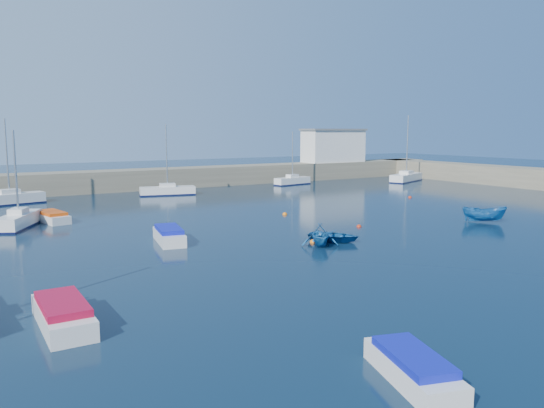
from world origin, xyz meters
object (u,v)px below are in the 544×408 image
sailboat_7 (292,181)px  sailboat_8 (406,177)px  harbor_office (333,146)px  dinghy_center (334,236)px  motorboat_0 (63,314)px  dinghy_left (320,235)px  motorboat_3 (413,368)px  sailboat_5 (10,198)px  motorboat_2 (52,217)px  sailboat_6 (168,190)px  motorboat_1 (169,235)px  sailboat_3 (19,220)px  dinghy_right (484,214)px

sailboat_7 → sailboat_8: size_ratio=0.76×
harbor_office → dinghy_center: size_ratio=2.86×
harbor_office → dinghy_center: 49.71m
sailboat_7 → motorboat_0: (-37.98, -41.06, -0.08)m
dinghy_center → dinghy_left: dinghy_left is taller
sailboat_7 → motorboat_3: (-29.73, -51.52, -0.14)m
harbor_office → sailboat_8: sailboat_8 is taller
sailboat_5 → dinghy_center: size_ratio=2.53×
motorboat_3 → motorboat_2: bearing=114.1°
sailboat_6 → motorboat_3: size_ratio=1.96×
harbor_office → dinghy_left: (-31.96, -39.76, -4.35)m
motorboat_1 → dinghy_left: 10.30m
sailboat_7 → dinghy_left: 40.20m
sailboat_7 → motorboat_3: size_ratio=1.75×
motorboat_1 → harbor_office: bearing=50.2°
motorboat_1 → motorboat_3: (-0.87, -23.26, -0.06)m
sailboat_6 → sailboat_7: (19.43, 2.46, 0.02)m
sailboat_6 → motorboat_3: bearing=-178.5°
sailboat_3 → sailboat_6: (17.56, 14.24, -0.06)m
motorboat_1 → dinghy_center: bearing=-19.2°
sailboat_7 → motorboat_2: (-34.34, -15.29, -0.15)m
dinghy_center → motorboat_2: bearing=90.3°
motorboat_2 → motorboat_1: bearing=-78.1°
sailboat_5 → motorboat_2: 13.69m
motorboat_3 → dinghy_right: 31.45m
motorboat_1 → dinghy_right: bearing=-2.9°
sailboat_8 → dinghy_right: 35.81m
sailboat_5 → motorboat_0: bearing=165.5°
harbor_office → sailboat_7: bearing=-155.0°
sailboat_5 → dinghy_right: 46.21m
motorboat_1 → motorboat_3: size_ratio=1.08×
motorboat_3 → dinghy_center: 20.68m
motorboat_0 → motorboat_1: bearing=54.6°
dinghy_left → sailboat_8: bearing=66.3°
sailboat_6 → motorboat_1: (-9.42, -25.80, -0.05)m
sailboat_5 → motorboat_0: size_ratio=1.84×
sailboat_3 → motorboat_3: size_ratio=1.79×
motorboat_0 → motorboat_1: 15.72m
motorboat_3 → harbor_office: bearing=71.0°
motorboat_1 → motorboat_2: bearing=123.3°
harbor_office → dinghy_right: bearing=-110.5°
sailboat_8 → motorboat_0: bearing=100.8°
sailboat_6 → sailboat_5: bearing=100.9°
sailboat_6 → motorboat_0: bearing=167.7°
sailboat_3 → sailboat_5: bearing=114.2°
sailboat_6 → dinghy_right: 35.58m
sailboat_6 → motorboat_1: 27.47m
harbor_office → sailboat_3: bearing=-155.5°
sailboat_7 → sailboat_8: 17.94m
dinghy_right → sailboat_6: bearing=70.8°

